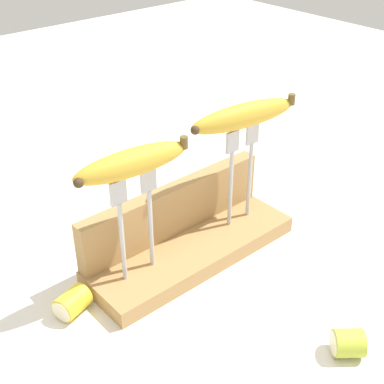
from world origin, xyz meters
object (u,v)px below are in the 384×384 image
at_px(banana_raised_right, 246,117).
at_px(fork_stand_left, 137,217).
at_px(banana_chunk_near, 348,343).
at_px(banana_raised_left, 134,164).
at_px(banana_chunk_far, 72,303).
at_px(fork_stand_right, 243,167).

bearing_deg(banana_raised_right, fork_stand_left, -180.00).
bearing_deg(banana_chunk_near, banana_raised_left, 114.01).
bearing_deg(banana_chunk_far, banana_raised_left, -10.23).
bearing_deg(banana_raised_right, banana_chunk_near, -106.78).
height_order(banana_chunk_near, banana_chunk_far, same).
height_order(fork_stand_left, banana_raised_right, banana_raised_right).
xyz_separation_m(fork_stand_left, banana_chunk_near, (0.13, -0.29, -0.11)).
height_order(fork_stand_right, banana_chunk_near, fork_stand_right).
distance_m(fork_stand_right, banana_chunk_far, 0.35).
distance_m(fork_stand_left, banana_raised_left, 0.09).
distance_m(fork_stand_left, banana_raised_right, 0.24).
relative_size(banana_raised_right, banana_chunk_near, 3.66).
bearing_deg(banana_raised_right, fork_stand_right, -8.66).
bearing_deg(fork_stand_right, fork_stand_left, 180.00).
xyz_separation_m(banana_raised_left, banana_chunk_near, (0.13, -0.29, -0.20)).
xyz_separation_m(fork_stand_right, banana_chunk_near, (-0.09, -0.29, -0.12)).
height_order(banana_raised_right, banana_chunk_far, banana_raised_right).
relative_size(banana_raised_left, banana_raised_right, 0.89).
bearing_deg(banana_chunk_far, banana_raised_right, -3.49).
xyz_separation_m(banana_chunk_near, banana_chunk_far, (-0.24, 0.31, -0.00)).
xyz_separation_m(fork_stand_left, banana_chunk_far, (-0.11, 0.02, -0.11)).
bearing_deg(banana_raised_right, banana_chunk_far, 176.51).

